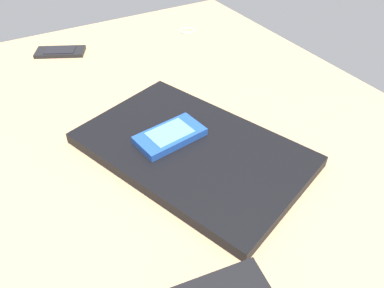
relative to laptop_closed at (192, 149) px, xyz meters
The scene contains 5 objects.
desk_surface 3.55cm from the laptop_closed, 167.94° to the right, with size 120.00×80.00×3.00cm, color tan.
laptop_closed is the anchor object (origin of this frame).
cell_phone_on_laptop 4.01cm from the laptop_closed, 35.88° to the left, with size 7.03×11.11×1.30cm.
cell_phone_on_desk 45.29cm from the laptop_closed, 10.84° to the left, with size 9.09×11.69×0.96cm.
key_ring 46.51cm from the laptop_closed, 28.51° to the right, with size 3.68×3.68×0.36cm, color silver.
Camera 1 is at (-34.39, 21.92, 40.75)cm, focal length 34.52 mm.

